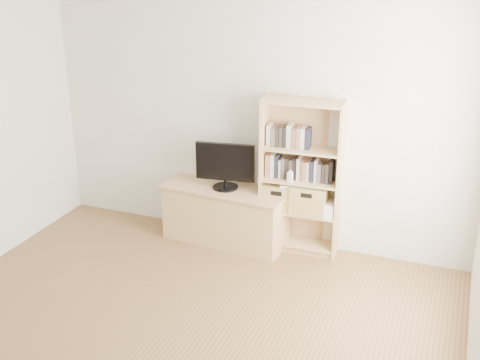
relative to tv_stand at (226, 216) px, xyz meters
The scene contains 12 objects.
back_wall 1.06m from the tv_stand, 45.91° to the left, with size 4.50×0.02×2.60m, color silver.
ceiling 3.24m from the tv_stand, 84.13° to the right, with size 4.50×5.00×0.01m, color white.
tv_stand is the anchor object (origin of this frame).
bookshelf 0.93m from the tv_stand, ahead, with size 0.80×0.28×1.60m, color tan.
television 0.56m from the tv_stand, behind, with size 0.61×0.05×0.48m, color black.
books_row_mid 0.99m from the tv_stand, ahead, with size 0.85×0.17×0.23m, color #8D674C.
books_row_upper 1.09m from the tv_stand, 10.10° to the left, with size 0.36×0.13×0.19m, color #8D674C.
baby_monitor 0.88m from the tv_stand, ahead, with size 0.05×0.03×0.10m, color white.
basket_left 0.64m from the tv_stand, ahead, with size 0.33×0.27×0.27m, color tan.
basket_right 0.93m from the tv_stand, ahead, with size 0.36×0.30×0.30m, color tan.
laptop 0.86m from the tv_stand, ahead, with size 0.30×0.21×0.02m, color silver.
magazine_stack 1.08m from the tv_stand, ahead, with size 0.17×0.25×0.12m, color beige.
Camera 1 is at (1.99, -3.06, 2.99)m, focal length 45.00 mm.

